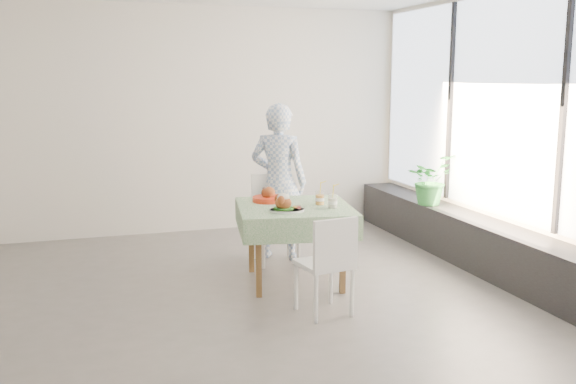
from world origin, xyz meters
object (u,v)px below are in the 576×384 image
object	(u,v)px
main_dish	(285,205)
potted_plant	(430,179)
chair_far	(276,235)
diner	(279,182)
juice_cup_orange	(320,198)
chair_near	(325,284)
cafe_table	(295,235)

from	to	relation	value
main_dish	potted_plant	size ratio (longest dim) A/B	0.57
chair_far	diner	distance (m)	0.57
chair_far	diner	xyz separation A→B (m)	(0.07, 0.13, 0.55)
main_dish	diner	bearing A→B (deg)	76.20
diner	juice_cup_orange	world-z (taller)	diner
chair_near	potted_plant	size ratio (longest dim) A/B	1.45
chair_far	juice_cup_orange	bearing A→B (deg)	-73.76
cafe_table	juice_cup_orange	distance (m)	0.42
chair_near	main_dish	world-z (taller)	main_dish
cafe_table	chair_far	world-z (taller)	chair_far
chair_far	main_dish	size ratio (longest dim) A/B	2.84
chair_near	juice_cup_orange	bearing A→B (deg)	72.41
cafe_table	juice_cup_orange	size ratio (longest dim) A/B	4.63
chair_near	main_dish	distance (m)	0.87
juice_cup_orange	chair_far	bearing A→B (deg)	106.24
chair_near	diner	size ratio (longest dim) A/B	0.50
chair_far	chair_near	world-z (taller)	chair_far
diner	juice_cup_orange	xyz separation A→B (m)	(0.14, -0.86, -0.03)
cafe_table	juice_cup_orange	bearing A→B (deg)	-4.99
cafe_table	main_dish	xyz separation A→B (m)	(-0.16, -0.21, 0.34)
chair_far	diner	bearing A→B (deg)	61.29
chair_near	juice_cup_orange	size ratio (longest dim) A/B	3.22
potted_plant	chair_far	bearing A→B (deg)	-178.60
juice_cup_orange	main_dish	bearing A→B (deg)	-155.23
diner	main_dish	bearing A→B (deg)	109.36
cafe_table	diner	world-z (taller)	diner
main_dish	juice_cup_orange	world-z (taller)	juice_cup_orange
cafe_table	main_dish	bearing A→B (deg)	-127.56
diner	juice_cup_orange	distance (m)	0.88
cafe_table	potted_plant	bearing A→B (deg)	22.10
chair_far	chair_near	bearing A→B (deg)	-91.99
chair_near	cafe_table	bearing A→B (deg)	88.25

